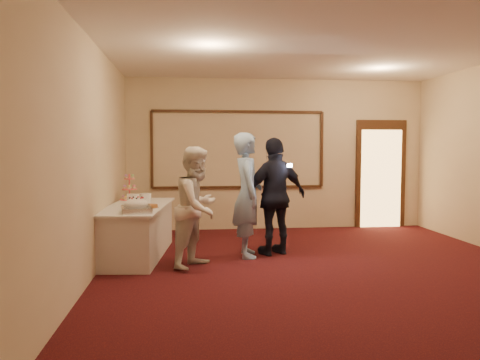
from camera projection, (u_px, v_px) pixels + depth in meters
name	position (u px, v px, depth m)	size (l,w,h in m)	color
floor	(329.00, 275.00, 6.04)	(7.00, 7.00, 0.00)	black
room_walls	(331.00, 117.00, 5.90)	(6.04, 7.04, 3.02)	beige
wall_molding	(238.00, 149.00, 9.28)	(3.45, 0.04, 1.55)	#362310
doorway	(381.00, 175.00, 9.63)	(1.05, 0.07, 2.20)	#362310
buffet_table	(137.00, 231.00, 7.05)	(1.08, 2.27, 0.77)	silver
pavlova_tray	(136.00, 206.00, 6.28)	(0.46, 0.57, 0.20)	silver
cupcake_stand	(130.00, 190.00, 7.76)	(0.32, 0.32, 0.48)	#F0575A
plate_stack_a	(133.00, 199.00, 7.11)	(0.19, 0.19, 0.16)	white
plate_stack_b	(146.00, 198.00, 7.35)	(0.18, 0.18, 0.15)	white
tart	(150.00, 207.00, 6.69)	(0.27, 0.27, 0.06)	white
man	(248.00, 195.00, 7.00)	(0.68, 0.45, 1.86)	#89ACD6
woman	(197.00, 207.00, 6.40)	(0.80, 0.63, 1.65)	white
guest	(275.00, 196.00, 7.14)	(1.05, 0.44, 1.79)	black
camera_flash	(290.00, 165.00, 6.91)	(0.07, 0.04, 0.05)	white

